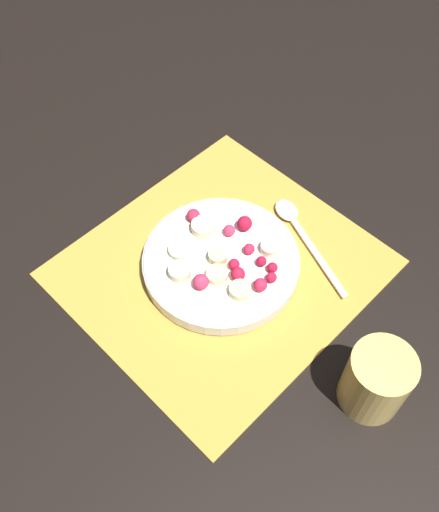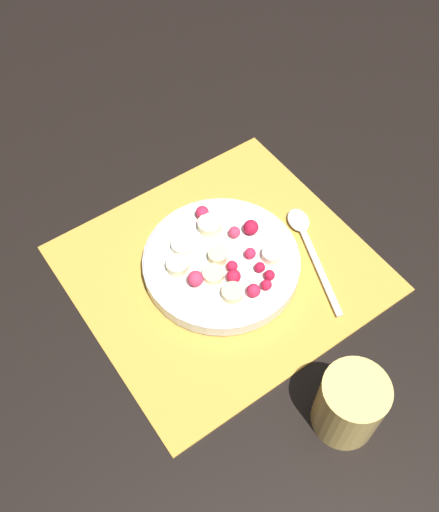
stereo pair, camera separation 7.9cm
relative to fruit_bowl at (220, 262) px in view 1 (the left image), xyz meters
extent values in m
plane|color=black|center=(0.00, 0.00, -0.02)|extent=(3.00, 3.00, 0.00)
cube|color=gold|center=(0.00, 0.00, -0.02)|extent=(0.40, 0.37, 0.01)
cylinder|color=silver|center=(0.00, 0.00, 0.00)|extent=(0.22, 0.22, 0.02)
torus|color=silver|center=(0.00, 0.00, 0.00)|extent=(0.22, 0.22, 0.01)
cylinder|color=white|center=(0.00, 0.00, 0.01)|extent=(0.20, 0.20, 0.00)
cylinder|color=#F4EAB7|center=(-0.06, 0.04, 0.02)|extent=(0.03, 0.03, 0.01)
cylinder|color=beige|center=(0.02, 0.06, 0.01)|extent=(0.04, 0.04, 0.01)
cylinder|color=beige|center=(0.00, 0.00, 0.02)|extent=(0.03, 0.03, 0.01)
cylinder|color=beige|center=(-0.02, -0.05, 0.02)|extent=(0.05, 0.05, 0.01)
cylinder|color=beige|center=(0.06, -0.02, 0.02)|extent=(0.04, 0.04, 0.01)
cylinder|color=beige|center=(0.02, 0.02, 0.01)|extent=(0.04, 0.04, 0.01)
cylinder|color=#F4EAB7|center=(0.03, -0.05, 0.01)|extent=(0.04, 0.04, 0.01)
sphere|color=#D12347|center=(-0.04, 0.02, 0.02)|extent=(0.02, 0.02, 0.02)
sphere|color=#B21433|center=(-0.04, 0.06, 0.02)|extent=(0.01, 0.01, 0.01)
sphere|color=#D12347|center=(-0.02, -0.08, 0.02)|extent=(0.02, 0.02, 0.02)
sphere|color=#DB3356|center=(0.05, 0.01, 0.02)|extent=(0.02, 0.02, 0.02)
sphere|color=red|center=(0.00, 0.02, 0.02)|extent=(0.02, 0.02, 0.02)
sphere|color=#B21433|center=(-0.03, 0.05, 0.02)|extent=(0.01, 0.01, 0.01)
sphere|color=#B21433|center=(-0.06, -0.01, 0.02)|extent=(0.02, 0.02, 0.02)
sphere|color=#DB3356|center=(-0.04, -0.02, 0.02)|extent=(0.02, 0.02, 0.02)
sphere|color=red|center=(-0.02, 0.07, 0.02)|extent=(0.01, 0.01, 0.01)
sphere|color=red|center=(0.00, 0.04, 0.02)|extent=(0.02, 0.02, 0.02)
sphere|color=#D12347|center=(0.00, 0.07, 0.02)|extent=(0.02, 0.02, 0.02)
cube|color=silver|center=(-0.11, 0.09, -0.01)|extent=(0.06, 0.14, 0.00)
ellipsoid|color=silver|center=(-0.15, 0.00, -0.01)|extent=(0.05, 0.05, 0.01)
cylinder|color=#F4CC66|center=(0.00, 0.26, 0.03)|extent=(0.08, 0.08, 0.10)
camera|label=1|loc=(0.32, 0.32, 0.66)|focal=40.00mm
camera|label=2|loc=(0.26, 0.37, 0.66)|focal=40.00mm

